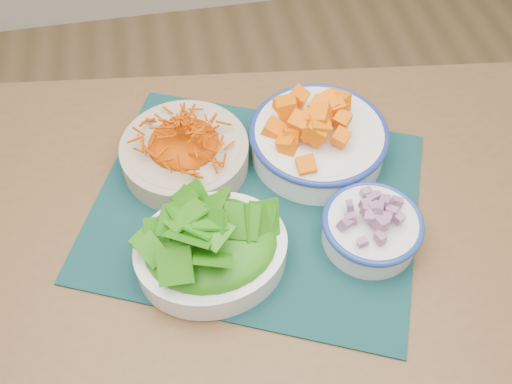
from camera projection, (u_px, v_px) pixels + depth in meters
table at (261, 273)px, 0.97m from camera, size 1.27×0.93×0.75m
placemat at (256, 204)px, 0.93m from camera, size 0.64×0.59×0.00m
carrot_bowl at (185, 149)px, 0.95m from camera, size 0.23×0.23×0.08m
squash_bowl at (319, 131)px, 0.95m from camera, size 0.25×0.25×0.12m
lettuce_bowl at (211, 244)px, 0.82m from camera, size 0.24×0.21×0.11m
onion_bowl at (372, 226)px, 0.85m from camera, size 0.16×0.16×0.08m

